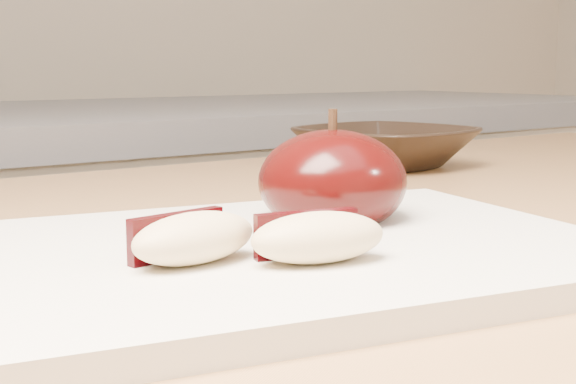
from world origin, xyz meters
TOP-DOWN VIEW (x-y plane):
  - cutting_board at (-0.02, 0.41)m, footprint 0.37×0.30m
  - apple_half at (0.04, 0.45)m, footprint 0.10×0.10m
  - apple_wedge_a at (-0.08, 0.40)m, footprint 0.07×0.04m
  - apple_wedge_b at (-0.03, 0.37)m, footprint 0.07×0.05m
  - bowl at (0.30, 0.68)m, footprint 0.18×0.18m

SIDE VIEW (x-z plane):
  - cutting_board at x=-0.02m, z-range 0.90..0.91m
  - bowl at x=0.30m, z-range 0.90..0.94m
  - apple_wedge_a at x=-0.08m, z-range 0.91..0.94m
  - apple_wedge_b at x=-0.03m, z-range 0.91..0.94m
  - apple_half at x=0.04m, z-range 0.90..0.97m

